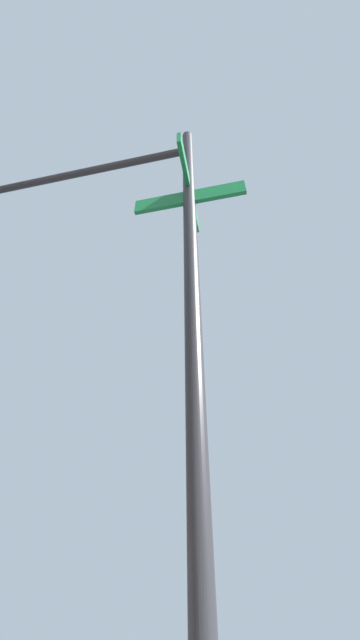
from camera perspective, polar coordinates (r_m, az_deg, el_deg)
traffic_signal_near at (r=3.99m, az=-18.13°, el=12.50°), size 2.98×2.35×5.75m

